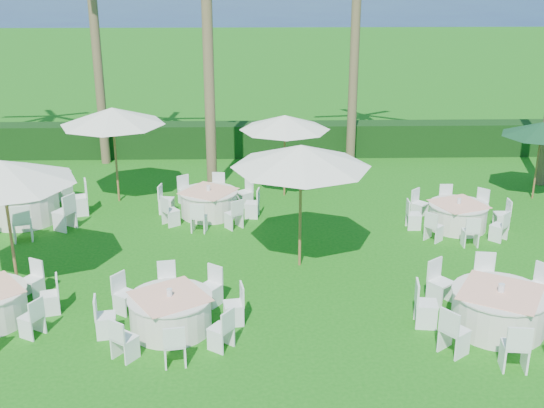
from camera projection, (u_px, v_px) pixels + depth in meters
The scene contains 16 objects.
ground at pixel (225, 315), 14.10m from camera, with size 120.00×120.00×0.00m, color #125C0F.
hedge at pixel (238, 140), 25.16m from camera, with size 34.00×1.00×1.20m, color black.
ocean at pixel (250, 2), 109.87m from camera, with size 260.00×260.00×0.00m, color #070D4F.
banquet_table_b at pixel (171, 312), 13.44m from camera, with size 2.92×2.92×0.89m.
banquet_table_c at pixel (499, 309), 13.45m from camera, with size 3.28×3.28×0.99m.
banquet_table_d at pixel (23, 205), 19.00m from camera, with size 3.48×3.48×1.05m.
banquet_table_e at pixel (209, 202), 19.41m from camera, with size 2.90×2.90×0.89m.
banquet_table_f at pixel (458, 215), 18.48m from camera, with size 2.78×2.78×0.86m.
umbrella_a at pixel (2, 172), 14.38m from camera, with size 3.12×3.12×2.96m.
umbrella_b at pixel (301, 156), 15.46m from camera, with size 3.24×3.24×2.98m.
umbrella_c at pixel (112, 116), 19.77m from camera, with size 3.07×3.07×2.87m.
umbrella_d at pixel (285, 122), 20.36m from camera, with size 2.74×2.74×2.53m.
umbrella_green at pixel (542, 129), 20.14m from camera, with size 2.36×2.36×2.38m.
palm_b at pixel (94, 26), 22.83m from camera, with size 4.18×4.39×8.65m.
palm_c at pixel (207, 12), 19.70m from camera, with size 4.40×4.13×10.01m.
palm_d at pixel (356, 13), 22.74m from camera, with size 4.36×4.27×9.47m.
Camera 1 is at (0.67, -12.48, 7.00)m, focal length 45.00 mm.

